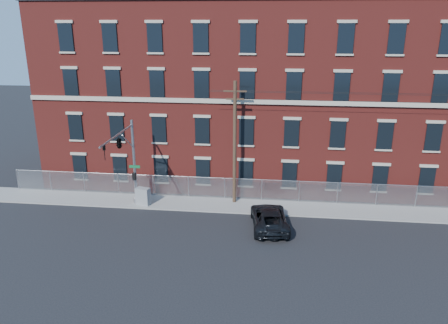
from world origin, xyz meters
name	(u,v)px	position (x,y,z in m)	size (l,w,h in m)	color
ground	(199,233)	(0.00, 0.00, 0.00)	(140.00, 140.00, 0.00)	black
sidewalk	(359,211)	(12.00, 5.00, 0.06)	(65.00, 3.00, 0.12)	gray
mill_building	(350,92)	(12.00, 13.93, 8.15)	(55.30, 14.32, 16.30)	maroon
chain_link_fence	(357,193)	(12.00, 6.30, 1.06)	(59.06, 0.06, 1.85)	#A5A8AD
traffic_signal_mast	(123,149)	(-6.00, 2.18, 5.39)	(0.90, 6.75, 7.00)	#9EA0A5
utility_pole_near	(235,141)	(2.00, 5.60, 5.34)	(1.80, 0.28, 10.00)	#412E20
pickup_truck	(269,218)	(4.96, 1.50, 0.75)	(2.48, 5.38, 1.50)	black
utility_cabinet	(143,196)	(-5.35, 4.20, 0.84)	(1.14, 0.57, 1.43)	gray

